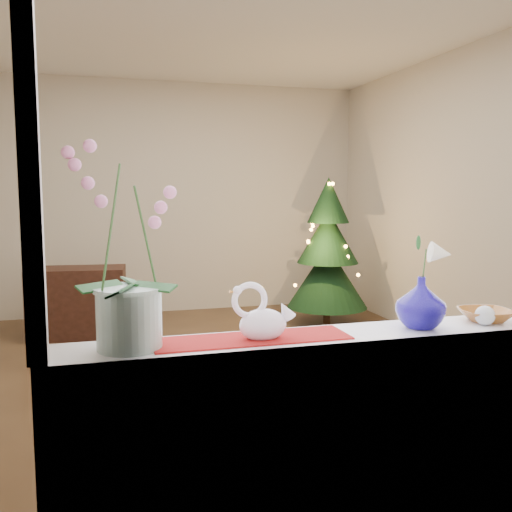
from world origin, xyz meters
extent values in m
plane|color=#372516|center=(0.00, 0.00, 0.00)|extent=(5.00, 5.00, 0.00)
cube|color=beige|center=(0.00, 2.50, 1.35)|extent=(4.50, 0.10, 2.70)
cube|color=beige|center=(0.00, -2.50, 1.35)|extent=(4.50, 0.10, 2.70)
cube|color=beige|center=(2.25, 0.00, 1.35)|extent=(0.10, 5.00, 2.70)
plane|color=white|center=(0.00, 0.00, 2.70)|extent=(5.00, 5.00, 0.00)
cube|color=white|center=(0.00, -2.46, 0.44)|extent=(2.20, 0.08, 0.88)
cube|color=white|center=(0.00, -2.37, 0.90)|extent=(2.20, 0.26, 0.04)
cube|color=maroon|center=(-0.38, -2.37, 0.92)|extent=(0.70, 0.20, 0.01)
imported|color=#0D0561|center=(0.29, -2.38, 1.03)|extent=(0.23, 0.23, 0.23)
sphere|color=silver|center=(0.55, -2.42, 0.96)|extent=(0.10, 0.10, 0.08)
imported|color=brown|center=(0.60, -2.36, 0.94)|extent=(0.20, 0.20, 0.04)
cube|color=black|center=(-1.08, 1.55, 0.34)|extent=(0.96, 0.56, 0.69)
camera|label=1|loc=(-0.91, -4.26, 1.44)|focal=40.00mm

